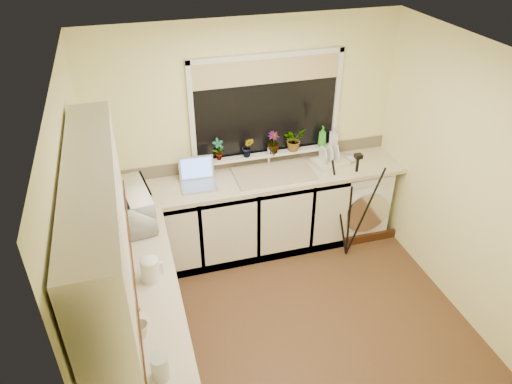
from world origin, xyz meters
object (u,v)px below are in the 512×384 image
object	(u,v)px
washing_machine	(354,196)
soap_bottle_green	(322,137)
plant_b	(248,147)
cup_left	(141,330)
tripod	(352,207)
plant_a	(218,149)
plant_c	(273,142)
laptop	(198,178)
cup_back	(351,158)
soap_bottle_clear	(334,136)
kettle	(150,270)
microwave	(127,207)
steel_jar	(136,316)
dish_rack	(330,163)
glass_jug	(160,366)
plant_d	(294,139)

from	to	relation	value
washing_machine	soap_bottle_green	world-z (taller)	soap_bottle_green
plant_b	cup_left	size ratio (longest dim) A/B	2.07
tripod	plant_a	distance (m)	1.51
plant_c	cup_left	bearing A→B (deg)	-128.22
laptop	soap_bottle_green	xyz separation A→B (m)	(1.40, 0.15, 0.20)
plant_b	cup_back	bearing A→B (deg)	-8.01
washing_machine	soap_bottle_clear	bearing A→B (deg)	146.62
washing_machine	cup_left	world-z (taller)	cup_left
laptop	washing_machine	bearing A→B (deg)	2.78
laptop	plant_c	xyz separation A→B (m)	(0.85, 0.16, 0.20)
kettle	microwave	bearing A→B (deg)	97.80
plant_b	steel_jar	bearing A→B (deg)	-125.36
plant_a	plant_c	world-z (taller)	same
kettle	soap_bottle_green	xyz separation A→B (m)	(2.00, 1.45, 0.18)
dish_rack	cup_left	xyz separation A→B (m)	(-2.16, -1.81, 0.02)
laptop	cup_left	xyz separation A→B (m)	(-0.72, -1.83, -0.02)
cup_back	kettle	bearing A→B (deg)	-150.64
laptop	microwave	size ratio (longest dim) A/B	0.62
dish_rack	steel_jar	size ratio (longest dim) A/B	3.50
microwave	soap_bottle_green	distance (m)	2.21
laptop	kettle	world-z (taller)	laptop
glass_jug	plant_c	distance (m)	2.78
microwave	plant_d	xyz separation A→B (m)	(1.79, 0.66, 0.11)
cup_left	laptop	bearing A→B (deg)	68.52
laptop	plant_d	distance (m)	1.11
tripod	steel_jar	distance (m)	2.59
laptop	soap_bottle_green	world-z (taller)	soap_bottle_green
washing_machine	plant_a	size ratio (longest dim) A/B	3.65
plant_d	kettle	bearing A→B (deg)	-139.04
steel_jar	plant_a	world-z (taller)	plant_a
soap_bottle_clear	washing_machine	bearing A→B (deg)	-34.50
laptop	cup_left	distance (m)	1.96
soap_bottle_clear	cup_left	bearing A→B (deg)	-138.75
washing_machine	kettle	size ratio (longest dim) A/B	4.64
soap_bottle_clear	cup_left	size ratio (longest dim) A/B	1.94
washing_machine	cup_back	distance (m)	0.53
microwave	soap_bottle_green	world-z (taller)	soap_bottle_green
glass_jug	soap_bottle_clear	world-z (taller)	soap_bottle_clear
tripod	plant_b	xyz separation A→B (m)	(-0.95, 0.61, 0.54)
washing_machine	soap_bottle_clear	xyz separation A→B (m)	(-0.25, 0.17, 0.72)
steel_jar	plant_c	world-z (taller)	plant_c
tripod	dish_rack	bearing A→B (deg)	103.64
plant_a	washing_machine	bearing A→B (deg)	-6.86
plant_b	soap_bottle_green	world-z (taller)	soap_bottle_green
plant_c	soap_bottle_clear	size ratio (longest dim) A/B	1.13
plant_a	plant_d	xyz separation A→B (m)	(0.82, -0.01, 0.01)
plant_d	soap_bottle_clear	xyz separation A→B (m)	(0.46, -0.00, -0.02)
plant_a	cup_left	world-z (taller)	plant_a
plant_b	plant_d	size ratio (longest dim) A/B	0.90
steel_jar	microwave	xyz separation A→B (m)	(0.03, 1.19, 0.12)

